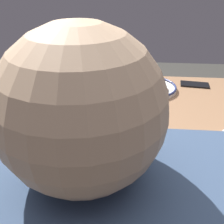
% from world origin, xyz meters
% --- Properties ---
extents(dining_table, '(1.20, 0.94, 0.72)m').
position_xyz_m(dining_table, '(0.00, 0.00, 0.63)').
color(dining_table, '#9A704E').
rests_on(dining_table, ground_plane).
extents(plate_near_main, '(0.27, 0.27, 0.11)m').
position_xyz_m(plate_near_main, '(0.37, -0.30, 0.75)').
color(plate_near_main, silver).
rests_on(plate_near_main, dining_table).
extents(plate_center_pancakes, '(0.28, 0.28, 0.06)m').
position_xyz_m(plate_center_pancakes, '(-0.14, -0.28, 0.74)').
color(plate_center_pancakes, white).
rests_on(plate_center_pancakes, dining_table).
extents(coffee_mug, '(0.12, 0.09, 0.10)m').
position_xyz_m(coffee_mug, '(0.13, 0.03, 0.77)').
color(coffee_mug, '#BF4C47').
rests_on(coffee_mug, dining_table).
extents(drinking_glass, '(0.07, 0.07, 0.13)m').
position_xyz_m(drinking_glass, '(0.32, 0.30, 0.78)').
color(drinking_glass, silver).
rests_on(drinking_glass, dining_table).
extents(cell_phone, '(0.15, 0.09, 0.01)m').
position_xyz_m(cell_phone, '(-0.38, -0.35, 0.72)').
color(cell_phone, black).
rests_on(cell_phone, dining_table).
extents(fork_near, '(0.18, 0.04, 0.01)m').
position_xyz_m(fork_near, '(0.09, 0.21, 0.72)').
color(fork_near, silver).
rests_on(fork_near, dining_table).
extents(butter_knife, '(0.21, 0.11, 0.01)m').
position_xyz_m(butter_knife, '(0.30, -0.08, 0.72)').
color(butter_knife, silver).
rests_on(butter_knife, dining_table).
extents(tea_spoon, '(0.18, 0.07, 0.01)m').
position_xyz_m(tea_spoon, '(-0.37, 0.11, 0.73)').
color(tea_spoon, silver).
rests_on(tea_spoon, dining_table).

